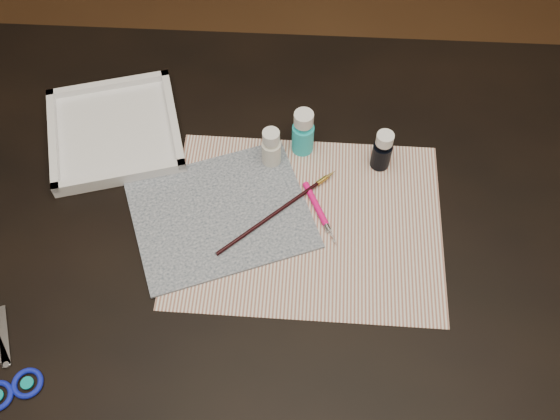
# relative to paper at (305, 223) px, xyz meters

# --- Properties ---
(ground) EXTENTS (3.50, 3.50, 0.02)m
(ground) POSITION_rel_paper_xyz_m (-0.04, -0.01, -0.76)
(ground) COLOR #422614
(ground) RESTS_ON ground
(table) EXTENTS (1.30, 0.90, 0.75)m
(table) POSITION_rel_paper_xyz_m (-0.04, -0.01, -0.38)
(table) COLOR black
(table) RESTS_ON ground
(paper) EXTENTS (0.45, 0.35, 0.00)m
(paper) POSITION_rel_paper_xyz_m (0.00, 0.00, 0.00)
(paper) COLOR silver
(paper) RESTS_ON table
(canvas) EXTENTS (0.35, 0.31, 0.00)m
(canvas) POSITION_rel_paper_xyz_m (-0.14, 0.01, 0.00)
(canvas) COLOR black
(canvas) RESTS_ON paper
(paint_bottle_white) EXTENTS (0.04, 0.04, 0.08)m
(paint_bottle_white) POSITION_rel_paper_xyz_m (-0.06, 0.12, 0.04)
(paint_bottle_white) COLOR white
(paint_bottle_white) RESTS_ON table
(paint_bottle_cyan) EXTENTS (0.04, 0.04, 0.09)m
(paint_bottle_cyan) POSITION_rel_paper_xyz_m (-0.01, 0.15, 0.05)
(paint_bottle_cyan) COLOR #24C4D0
(paint_bottle_cyan) RESTS_ON table
(paint_bottle_navy) EXTENTS (0.04, 0.04, 0.08)m
(paint_bottle_navy) POSITION_rel_paper_xyz_m (0.12, 0.13, 0.04)
(paint_bottle_navy) COLOR black
(paint_bottle_navy) RESTS_ON table
(paintbrush) EXTENTS (0.19, 0.18, 0.01)m
(paintbrush) POSITION_rel_paper_xyz_m (-0.05, 0.02, 0.01)
(paintbrush) COLOR black
(paintbrush) RESTS_ON canvas
(craft_knife) EXTENTS (0.06, 0.12, 0.01)m
(craft_knife) POSITION_rel_paper_xyz_m (0.02, 0.02, 0.01)
(craft_knife) COLOR #F40C74
(craft_knife) RESTS_ON paper
(scissors) EXTENTS (0.17, 0.19, 0.01)m
(scissors) POSITION_rel_paper_xyz_m (-0.44, -0.25, 0.00)
(scissors) COLOR silver
(scissors) RESTS_ON table
(palette_tray) EXTENTS (0.28, 0.28, 0.03)m
(palette_tray) POSITION_rel_paper_xyz_m (-0.35, 0.17, 0.01)
(palette_tray) COLOR white
(palette_tray) RESTS_ON table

